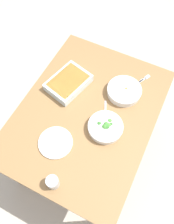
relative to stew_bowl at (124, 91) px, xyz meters
name	(u,v)px	position (x,y,z in m)	size (l,w,h in m)	color
ground_plane	(87,148)	(0.25, -0.17, -0.77)	(6.00, 6.00, 0.00)	#B2A899
dining_table	(87,118)	(0.25, -0.17, -0.12)	(1.20, 0.90, 0.74)	olive
stew_bowl	(124,91)	(0.00, 0.00, 0.00)	(0.24, 0.24, 0.06)	silver
broccoli_bowl	(105,127)	(0.31, 0.00, 0.00)	(0.23, 0.23, 0.07)	silver
baking_dish	(68,82)	(0.11, -0.39, 0.00)	(0.35, 0.29, 0.06)	silver
drink_cup	(53,182)	(0.77, -0.13, 0.01)	(0.07, 0.07, 0.08)	#B2BCC6
side_plate	(56,143)	(0.54, -0.25, -0.03)	(0.22, 0.22, 0.01)	silver
spoon_by_stew	(132,87)	(-0.07, 0.03, -0.03)	(0.17, 0.09, 0.01)	silver
spoon_by_broccoli	(105,115)	(0.22, -0.04, -0.03)	(0.17, 0.09, 0.01)	silver
fork_on_table	(142,80)	(-0.16, 0.08, -0.03)	(0.17, 0.09, 0.01)	silver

